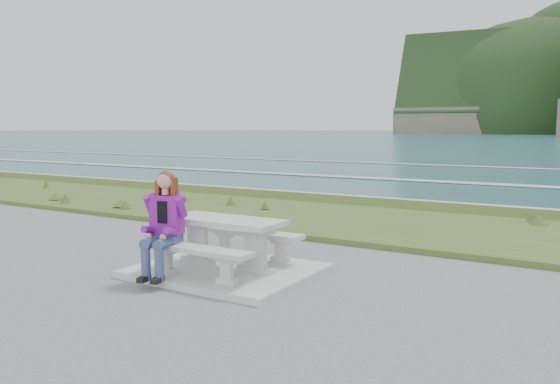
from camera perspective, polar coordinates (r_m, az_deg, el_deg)
The scene contains 8 objects.
concrete_slab at distance 8.37m, azimuth -5.68°, elevation -8.17°, with size 2.60×2.10×0.10m, color #AFB0AB.
picnic_table at distance 8.23m, azimuth -5.73°, elevation -3.90°, with size 1.80×0.75×0.75m.
bench_landward at distance 7.74m, azimuth -8.84°, elevation -6.39°, with size 1.80×0.35×0.45m.
bench_seaward at distance 8.83m, azimuth -2.98°, elevation -4.69°, with size 1.80×0.35×0.45m.
grass_verge at distance 12.64m, azimuth 8.06°, elevation -3.35°, with size 160.00×4.50×0.22m, color #32481B.
shore_drop at distance 15.32m, azimuth 12.33°, elevation -1.68°, with size 160.00×0.80×2.20m, color #67594D.
ocean at distance 32.17m, azimuth 22.23°, elevation -0.82°, with size 1600.00×1600.00×0.09m.
seated_woman at distance 7.92m, azimuth -12.25°, elevation -4.70°, with size 0.59×0.83×1.49m.
Camera 1 is at (4.86, -6.46, 2.19)m, focal length 35.00 mm.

